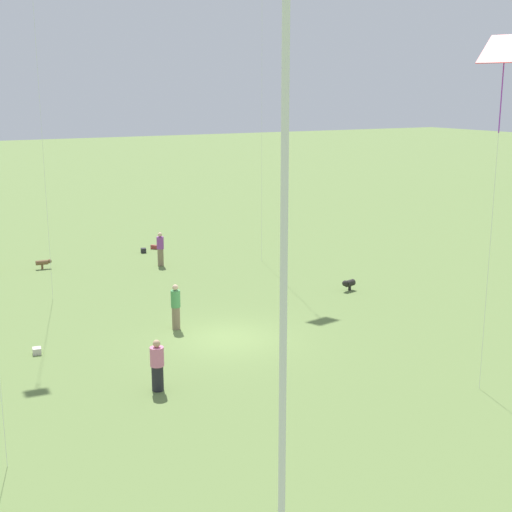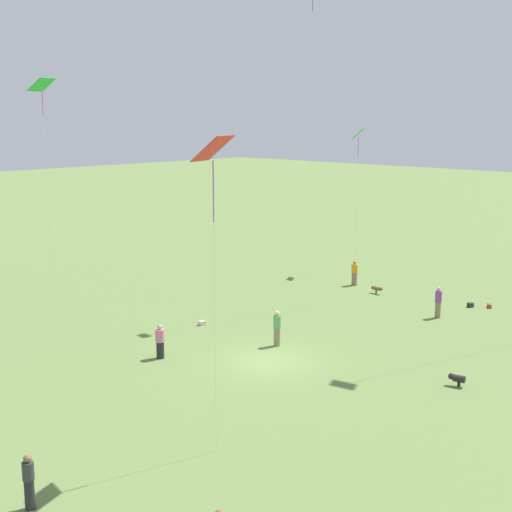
{
  "view_description": "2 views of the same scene",
  "coord_description": "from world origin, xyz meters",
  "px_view_note": "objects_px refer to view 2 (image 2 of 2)",
  "views": [
    {
      "loc": [
        23.11,
        -11.55,
        9.25
      ],
      "look_at": [
        4.65,
        -1.33,
        4.34
      ],
      "focal_mm": 50.0,
      "sensor_mm": 36.0,
      "label": 1
    },
    {
      "loc": [
        23.81,
        21.65,
        11.45
      ],
      "look_at": [
        0.93,
        0.06,
        5.24
      ],
      "focal_mm": 50.0,
      "sensor_mm": 36.0,
      "label": 2
    }
  ],
  "objects_px": {
    "person_5": "(354,273)",
    "picnic_bag_2": "(470,305)",
    "kite_5": "(358,137)",
    "picnic_bag_1": "(489,306)",
    "person_3": "(29,482)",
    "dog_0": "(377,289)",
    "kite_1": "(42,94)",
    "person_6": "(438,302)",
    "kite_4": "(312,14)",
    "dog_1": "(457,378)",
    "person_0": "(160,342)",
    "kite_2": "(213,157)",
    "person_1": "(277,328)",
    "picnic_bag_0": "(202,323)"
  },
  "relations": [
    {
      "from": "person_5",
      "to": "picnic_bag_0",
      "type": "relative_size",
      "value": 4.42
    },
    {
      "from": "picnic_bag_0",
      "to": "dog_1",
      "type": "bearing_deg",
      "value": 95.19
    },
    {
      "from": "kite_5",
      "to": "picnic_bag_1",
      "type": "relative_size",
      "value": 25.42
    },
    {
      "from": "dog_0",
      "to": "person_6",
      "type": "bearing_deg",
      "value": 72.71
    },
    {
      "from": "person_0",
      "to": "picnic_bag_1",
      "type": "height_order",
      "value": "person_0"
    },
    {
      "from": "picnic_bag_2",
      "to": "person_6",
      "type": "bearing_deg",
      "value": -4.66
    },
    {
      "from": "kite_4",
      "to": "picnic_bag_0",
      "type": "distance_m",
      "value": 18.31
    },
    {
      "from": "person_3",
      "to": "dog_0",
      "type": "bearing_deg",
      "value": 19.25
    },
    {
      "from": "person_5",
      "to": "picnic_bag_0",
      "type": "height_order",
      "value": "person_5"
    },
    {
      "from": "person_1",
      "to": "kite_4",
      "type": "height_order",
      "value": "kite_4"
    },
    {
      "from": "person_1",
      "to": "kite_2",
      "type": "height_order",
      "value": "kite_2"
    },
    {
      "from": "kite_2",
      "to": "dog_0",
      "type": "bearing_deg",
      "value": -133.73
    },
    {
      "from": "dog_1",
      "to": "dog_0",
      "type": "bearing_deg",
      "value": 32.8
    },
    {
      "from": "person_0",
      "to": "person_6",
      "type": "relative_size",
      "value": 0.92
    },
    {
      "from": "kite_1",
      "to": "person_0",
      "type": "bearing_deg",
      "value": 143.93
    },
    {
      "from": "kite_5",
      "to": "picnic_bag_1",
      "type": "height_order",
      "value": "kite_5"
    },
    {
      "from": "person_0",
      "to": "picnic_bag_2",
      "type": "bearing_deg",
      "value": -125.92
    },
    {
      "from": "dog_0",
      "to": "person_3",
      "type": "bearing_deg",
      "value": 19.05
    },
    {
      "from": "person_1",
      "to": "kite_4",
      "type": "xyz_separation_m",
      "value": [
        -6.55,
        -3.31,
        16.1
      ]
    },
    {
      "from": "kite_2",
      "to": "picnic_bag_1",
      "type": "relative_size",
      "value": 26.07
    },
    {
      "from": "picnic_bag_1",
      "to": "picnic_bag_2",
      "type": "xyz_separation_m",
      "value": [
        0.64,
        -0.91,
        0.02
      ]
    },
    {
      "from": "kite_1",
      "to": "picnic_bag_0",
      "type": "distance_m",
      "value": 14.73
    },
    {
      "from": "dog_1",
      "to": "person_3",
      "type": "bearing_deg",
      "value": 152.81
    },
    {
      "from": "person_3",
      "to": "kite_1",
      "type": "bearing_deg",
      "value": 61.25
    },
    {
      "from": "kite_5",
      "to": "kite_1",
      "type": "bearing_deg",
      "value": 15.7
    },
    {
      "from": "kite_5",
      "to": "kite_4",
      "type": "bearing_deg",
      "value": 37.98
    },
    {
      "from": "person_3",
      "to": "person_5",
      "type": "relative_size",
      "value": 1.01
    },
    {
      "from": "person_5",
      "to": "dog_1",
      "type": "xyz_separation_m",
      "value": [
        12.25,
        14.15,
        -0.48
      ]
    },
    {
      "from": "person_1",
      "to": "kite_1",
      "type": "xyz_separation_m",
      "value": [
        7.83,
        -7.88,
        11.54
      ]
    },
    {
      "from": "kite_5",
      "to": "dog_0",
      "type": "relative_size",
      "value": 12.7
    },
    {
      "from": "kite_2",
      "to": "person_0",
      "type": "bearing_deg",
      "value": -92.7
    },
    {
      "from": "person_5",
      "to": "picnic_bag_1",
      "type": "bearing_deg",
      "value": 96.38
    },
    {
      "from": "kite_1",
      "to": "picnic_bag_0",
      "type": "xyz_separation_m",
      "value": [
        -7.69,
        2.41,
        -12.34
      ]
    },
    {
      "from": "person_3",
      "to": "dog_1",
      "type": "relative_size",
      "value": 2.34
    },
    {
      "from": "person_1",
      "to": "person_6",
      "type": "bearing_deg",
      "value": 160.93
    },
    {
      "from": "kite_1",
      "to": "dog_1",
      "type": "xyz_separation_m",
      "value": [
        -9.03,
        17.18,
        -12.09
      ]
    },
    {
      "from": "dog_1",
      "to": "picnic_bag_2",
      "type": "bearing_deg",
      "value": 11.44
    },
    {
      "from": "person_5",
      "to": "dog_0",
      "type": "distance_m",
      "value": 2.71
    },
    {
      "from": "kite_1",
      "to": "picnic_bag_1",
      "type": "bearing_deg",
      "value": 177.53
    },
    {
      "from": "picnic_bag_0",
      "to": "kite_5",
      "type": "bearing_deg",
      "value": -172.76
    },
    {
      "from": "person_3",
      "to": "kite_1",
      "type": "height_order",
      "value": "kite_1"
    },
    {
      "from": "person_5",
      "to": "person_6",
      "type": "bearing_deg",
      "value": 69.62
    },
    {
      "from": "person_0",
      "to": "dog_1",
      "type": "height_order",
      "value": "person_0"
    },
    {
      "from": "dog_0",
      "to": "picnic_bag_1",
      "type": "distance_m",
      "value": 7.13
    },
    {
      "from": "person_5",
      "to": "picnic_bag_2",
      "type": "bearing_deg",
      "value": 92.61
    },
    {
      "from": "person_3",
      "to": "picnic_bag_1",
      "type": "xyz_separation_m",
      "value": [
        -30.69,
        -0.3,
        -0.75
      ]
    },
    {
      "from": "person_1",
      "to": "person_5",
      "type": "xyz_separation_m",
      "value": [
        -13.44,
        -4.86,
        -0.08
      ]
    },
    {
      "from": "dog_1",
      "to": "picnic_bag_0",
      "type": "height_order",
      "value": "dog_1"
    },
    {
      "from": "person_6",
      "to": "kite_4",
      "type": "height_order",
      "value": "kite_4"
    },
    {
      "from": "person_1",
      "to": "person_5",
      "type": "height_order",
      "value": "person_1"
    }
  ]
}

